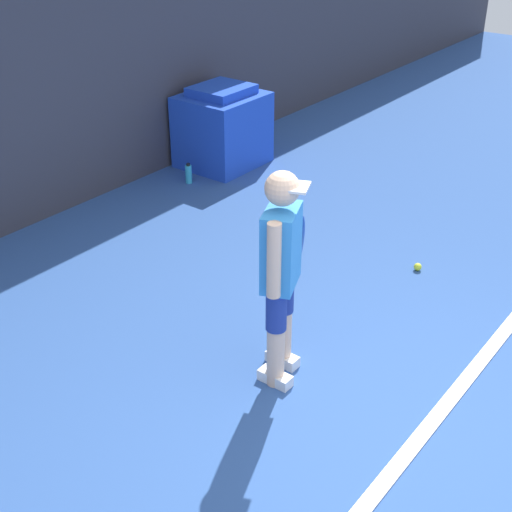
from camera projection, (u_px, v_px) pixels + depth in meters
name	position (u px, v px, depth m)	size (l,w,h in m)	color
ground_plane	(414.00, 447.00, 4.33)	(24.00, 24.00, 0.00)	#2D5193
court_baseline	(413.00, 446.00, 4.33)	(21.60, 0.10, 0.01)	white
tennis_player	(281.00, 269.00, 4.58)	(0.94, 0.49, 1.51)	beige
tennis_ball	(418.00, 267.00, 6.20)	(0.07, 0.07, 0.07)	#D1E533
covered_chair	(222.00, 128.00, 8.20)	(0.90, 0.81, 0.92)	blue
water_bottle	(189.00, 174.00, 7.86)	(0.07, 0.07, 0.23)	#33ADD6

